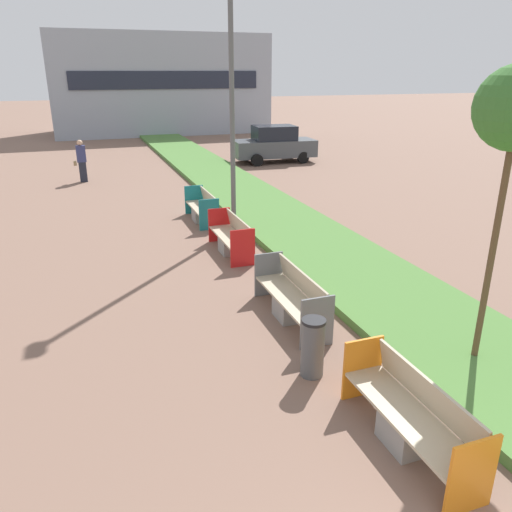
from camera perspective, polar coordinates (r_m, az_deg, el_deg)
name	(u,v)px	position (r m, az deg, el deg)	size (l,w,h in m)	color
planter_grass_strip	(292,228)	(14.97, 4.14, 3.25)	(2.80, 120.00, 0.18)	#4C7A38
building_backdrop	(159,84)	(40.89, -10.99, 18.71)	(15.70, 6.97, 7.06)	#939EAD
bench_orange_frame	(410,420)	(6.88, 17.23, -17.43)	(0.65, 2.24, 0.94)	gray
bench_grey_frame	(292,300)	(9.60, 4.15, -5.03)	(0.65, 2.34, 0.94)	gray
bench_red_frame	(232,239)	(13.03, -2.80, 1.94)	(0.65, 2.12, 0.94)	gray
bench_teal_frame	(203,210)	(15.92, -6.13, 5.28)	(0.65, 2.02, 0.94)	gray
litter_bin	(313,347)	(7.87, 6.50, -10.34)	(0.38, 0.38, 0.96)	#4C4F51
street_lamp_post	(231,65)	(14.23, -2.84, 20.94)	(0.24, 0.44, 8.48)	#56595B
pedestrian_walking	(82,161)	(22.82, -19.31, 10.25)	(0.53, 0.24, 1.78)	#232633
parked_car_distant	(274,144)	(26.51, 2.08, 12.64)	(4.33, 2.10, 1.86)	#474C51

